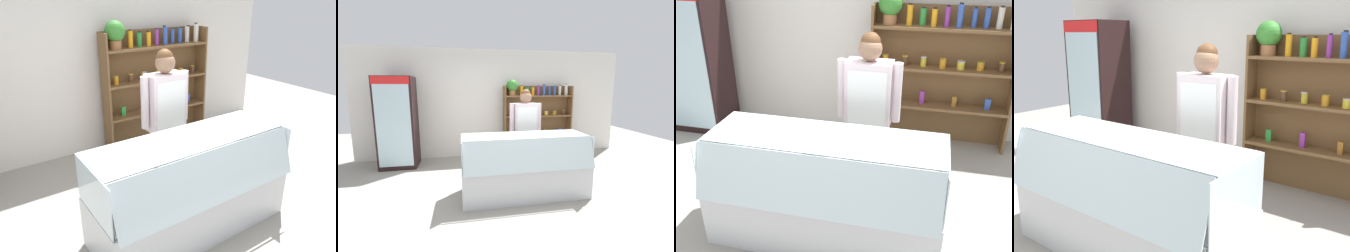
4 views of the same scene
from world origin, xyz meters
The scene contains 6 objects.
ground_plane centered at (0.00, 0.00, 0.00)m, with size 12.00×12.00×0.00m, color gray.
back_wall centered at (0.00, 2.33, 1.35)m, with size 6.80×0.10×2.70m, color white.
drinks_fridge centered at (-2.23, 1.78, 1.00)m, with size 0.77×0.61×2.00m.
shelving_unit centered at (0.98, 2.05, 1.12)m, with size 1.77×0.30×1.95m.
deli_display_case centered at (0.15, -0.06, 0.31)m, with size 2.03×0.81×1.01m.
shop_clerk centered at (0.38, 0.73, 1.03)m, with size 0.63×0.25×1.73m.
Camera 4 is at (2.19, -2.06, 1.81)m, focal length 40.00 mm.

